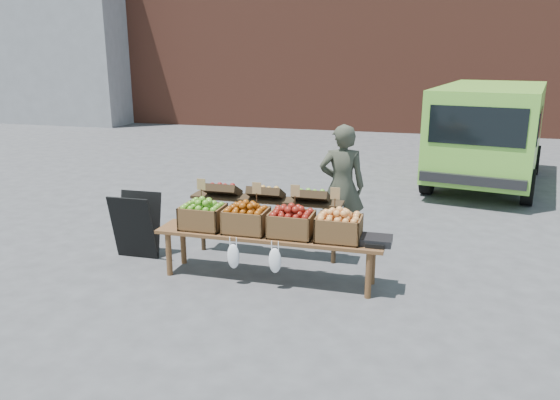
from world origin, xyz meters
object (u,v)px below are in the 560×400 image
(chalkboard_sign, at_px, (136,225))
(crate_russet_pears, at_px, (246,221))
(back_table, at_px, (266,219))
(crate_red_apples, at_px, (291,224))
(vendor, at_px, (342,186))
(crate_green_apples, at_px, (339,228))
(crate_golden_apples, at_px, (203,217))
(delivery_van, at_px, (488,135))
(display_bench, at_px, (269,257))
(weighing_scale, at_px, (376,240))

(chalkboard_sign, height_order, crate_russet_pears, chalkboard_sign)
(back_table, height_order, crate_red_apples, back_table)
(vendor, xyz_separation_m, crate_green_apples, (0.20, -1.39, -0.14))
(vendor, distance_m, crate_golden_apples, 2.02)
(vendor, bearing_deg, crate_golden_apples, 32.69)
(chalkboard_sign, bearing_deg, back_table, 15.21)
(crate_golden_apples, distance_m, crate_green_apples, 1.65)
(delivery_van, xyz_separation_m, chalkboard_sign, (-4.75, -5.64, -0.56))
(delivery_van, distance_m, crate_green_apples, 6.24)
(back_table, bearing_deg, chalkboard_sign, -163.72)
(crate_golden_apples, bearing_deg, vendor, 43.71)
(delivery_van, bearing_deg, vendor, -105.68)
(vendor, relative_size, crate_golden_apples, 3.41)
(delivery_van, relative_size, crate_russet_pears, 8.85)
(vendor, relative_size, crate_green_apples, 3.41)
(crate_russet_pears, bearing_deg, crate_golden_apples, 180.00)
(vendor, relative_size, chalkboard_sign, 1.96)
(crate_red_apples, bearing_deg, delivery_van, 66.20)
(display_bench, relative_size, crate_green_apples, 5.40)
(back_table, bearing_deg, display_bench, -70.91)
(back_table, xyz_separation_m, crate_russet_pears, (-0.03, -0.72, 0.19))
(back_table, relative_size, crate_red_apples, 4.20)
(crate_golden_apples, xyz_separation_m, crate_green_apples, (1.65, 0.00, 0.00))
(display_bench, bearing_deg, crate_red_apples, 0.00)
(chalkboard_sign, relative_size, crate_red_apples, 1.74)
(weighing_scale, bearing_deg, crate_russet_pears, 180.00)
(crate_russet_pears, height_order, crate_red_apples, same)
(back_table, height_order, display_bench, back_table)
(weighing_scale, bearing_deg, display_bench, 180.00)
(display_bench, height_order, weighing_scale, weighing_scale)
(crate_green_apples, bearing_deg, delivery_van, 70.83)
(display_bench, distance_m, crate_red_apples, 0.51)
(delivery_van, height_order, chalkboard_sign, delivery_van)
(delivery_van, height_order, crate_red_apples, delivery_van)
(display_bench, distance_m, weighing_scale, 1.29)
(delivery_van, distance_m, crate_russet_pears, 6.68)
(vendor, xyz_separation_m, crate_russet_pears, (-0.90, -1.39, -0.14))
(display_bench, xyz_separation_m, crate_golden_apples, (-0.82, 0.00, 0.42))
(crate_russet_pears, distance_m, weighing_scale, 1.53)
(crate_red_apples, relative_size, crate_green_apples, 1.00)
(crate_red_apples, bearing_deg, display_bench, 180.00)
(back_table, xyz_separation_m, weighing_scale, (1.50, -0.72, 0.09))
(crate_golden_apples, bearing_deg, display_bench, 0.00)
(crate_russet_pears, bearing_deg, weighing_scale, 0.00)
(back_table, bearing_deg, vendor, 37.34)
(crate_golden_apples, relative_size, crate_green_apples, 1.00)
(chalkboard_sign, xyz_separation_m, crate_red_apples, (2.16, -0.24, 0.27))
(weighing_scale, bearing_deg, chalkboard_sign, 175.55)
(vendor, distance_m, crate_green_apples, 1.41)
(crate_russet_pears, bearing_deg, crate_red_apples, 0.00)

